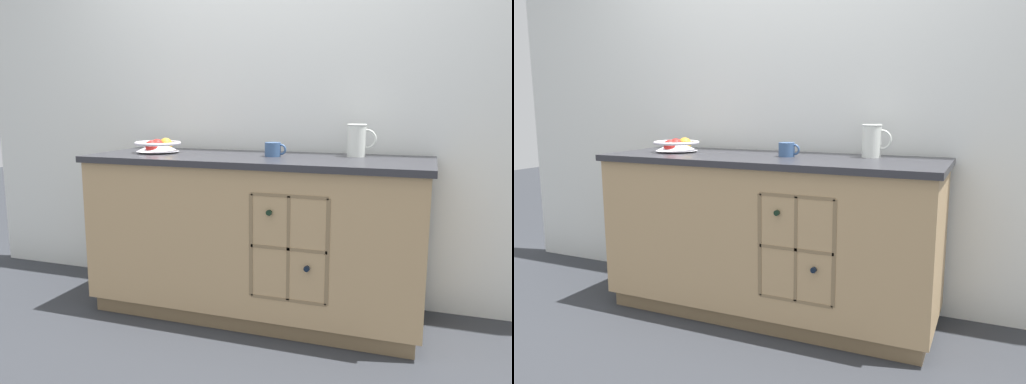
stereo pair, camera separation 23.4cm
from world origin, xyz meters
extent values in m
plane|color=#2D3035|center=(0.00, 0.00, 0.00)|extent=(14.00, 14.00, 0.00)
cube|color=silver|center=(0.00, 0.38, 1.27)|extent=(4.40, 0.06, 2.55)
cube|color=olive|center=(0.00, 0.00, 0.04)|extent=(1.81, 0.56, 0.09)
cube|color=tan|center=(0.00, 0.00, 0.49)|extent=(1.87, 0.62, 0.80)
cube|color=#2D2D33|center=(0.00, 0.00, 0.90)|extent=(1.91, 0.66, 0.03)
cube|color=olive|center=(0.28, -0.21, 0.50)|extent=(0.39, 0.01, 0.54)
cube|color=olive|center=(0.08, -0.26, 0.50)|extent=(0.02, 0.10, 0.54)
cube|color=olive|center=(0.47, -0.26, 0.50)|extent=(0.02, 0.10, 0.54)
cube|color=olive|center=(0.28, -0.26, 0.23)|extent=(0.39, 0.10, 0.02)
cube|color=olive|center=(0.28, -0.26, 0.50)|extent=(0.39, 0.10, 0.02)
cube|color=olive|center=(0.28, -0.26, 0.77)|extent=(0.39, 0.10, 0.02)
cube|color=olive|center=(0.28, -0.26, 0.50)|extent=(0.02, 0.10, 0.54)
cylinder|color=black|center=(0.38, -0.13, 0.41)|extent=(0.08, 0.21, 0.08)
cylinder|color=black|center=(0.38, -0.28, 0.41)|extent=(0.03, 0.09, 0.03)
cylinder|color=black|center=(0.18, -0.14, 0.68)|extent=(0.08, 0.20, 0.08)
cylinder|color=black|center=(0.18, -0.28, 0.68)|extent=(0.03, 0.09, 0.03)
cylinder|color=silver|center=(-0.62, 0.00, 0.93)|extent=(0.12, 0.12, 0.01)
cone|color=silver|center=(-0.62, 0.00, 0.96)|extent=(0.25, 0.25, 0.06)
torus|color=silver|center=(-0.62, 0.00, 0.98)|extent=(0.28, 0.28, 0.02)
sphere|color=gold|center=(-0.60, 0.05, 0.97)|extent=(0.08, 0.08, 0.08)
sphere|color=red|center=(-0.63, 0.00, 0.96)|extent=(0.08, 0.08, 0.08)
sphere|color=red|center=(-0.62, -0.07, 0.96)|extent=(0.07, 0.07, 0.07)
sphere|color=#7FA838|center=(-0.66, 0.05, 0.96)|extent=(0.07, 0.07, 0.07)
cylinder|color=silver|center=(0.53, 0.16, 1.01)|extent=(0.10, 0.10, 0.18)
torus|color=silver|center=(0.53, 0.16, 1.10)|extent=(0.11, 0.11, 0.01)
torus|color=silver|center=(0.58, 0.16, 1.02)|extent=(0.11, 0.01, 0.11)
cylinder|color=#385684|center=(0.09, 0.02, 0.96)|extent=(0.09, 0.09, 0.08)
torus|color=#385684|center=(0.14, 0.02, 0.96)|extent=(0.06, 0.01, 0.06)
camera|label=1|loc=(0.92, -2.61, 1.20)|focal=35.00mm
camera|label=2|loc=(1.13, -2.53, 1.20)|focal=35.00mm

